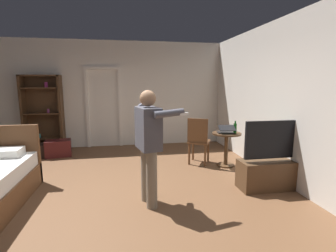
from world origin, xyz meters
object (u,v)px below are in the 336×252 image
(suitcase_small, at_px, (46,150))
(bottle_on_table, at_px, (235,128))
(laptop, at_px, (226,131))
(wooden_chair, at_px, (198,139))
(tv_flatscreen, at_px, (273,169))
(person_blue_shirt, at_px, (149,140))
(side_table, at_px, (226,144))
(suitcase_dark, at_px, (58,148))
(bookshelf, at_px, (43,110))

(suitcase_small, bearing_deg, bottle_on_table, -30.06)
(laptop, bearing_deg, wooden_chair, 152.90)
(tv_flatscreen, relative_size, person_blue_shirt, 0.70)
(suitcase_small, bearing_deg, laptop, -30.39)
(side_table, height_order, suitcase_dark, side_table)
(wooden_chair, bearing_deg, suitcase_dark, 160.09)
(laptop, distance_m, suitcase_small, 4.14)
(bottle_on_table, relative_size, suitcase_small, 0.52)
(person_blue_shirt, xyz_separation_m, suitcase_small, (-2.16, 2.72, -0.78))
(side_table, distance_m, wooden_chair, 0.58)
(bookshelf, relative_size, person_blue_shirt, 1.18)
(person_blue_shirt, bearing_deg, bookshelf, 124.80)
(person_blue_shirt, xyz_separation_m, suitcase_dark, (-1.88, 2.71, -0.74))
(bookshelf, height_order, bottle_on_table, bookshelf)
(tv_flatscreen, height_order, laptop, tv_flatscreen)
(wooden_chair, xyz_separation_m, suitcase_small, (-3.36, 1.13, -0.39))
(wooden_chair, bearing_deg, suitcase_small, 161.44)
(bookshelf, xyz_separation_m, person_blue_shirt, (2.34, -3.36, -0.10))
(side_table, xyz_separation_m, bottle_on_table, (0.14, -0.08, 0.34))
(bottle_on_table, bearing_deg, person_blue_shirt, -145.11)
(laptop, relative_size, person_blue_shirt, 0.23)
(bookshelf, distance_m, bottle_on_table, 4.69)
(laptop, distance_m, suitcase_dark, 3.86)
(side_table, bearing_deg, person_blue_shirt, -141.34)
(bottle_on_table, bearing_deg, bookshelf, 153.87)
(side_table, relative_size, person_blue_shirt, 0.43)
(bookshelf, xyz_separation_m, suitcase_small, (0.17, -0.64, -0.87))
(bookshelf, relative_size, laptop, 5.11)
(wooden_chair, bearing_deg, bookshelf, 153.36)
(tv_flatscreen, bearing_deg, laptop, 106.93)
(bottle_on_table, height_order, suitcase_dark, bottle_on_table)
(suitcase_dark, relative_size, suitcase_small, 1.15)
(side_table, xyz_separation_m, suitcase_dark, (-3.60, 1.32, -0.27))
(bottle_on_table, height_order, suitcase_small, bottle_on_table)
(suitcase_dark, bearing_deg, bookshelf, 115.02)
(tv_flatscreen, bearing_deg, suitcase_dark, 147.33)
(tv_flatscreen, relative_size, suitcase_dark, 1.99)
(bookshelf, xyz_separation_m, suitcase_dark, (0.46, -0.66, -0.84))
(suitcase_dark, bearing_deg, laptop, -30.91)
(side_table, xyz_separation_m, person_blue_shirt, (-1.73, -1.38, 0.46))
(laptop, relative_size, suitcase_small, 0.76)
(side_table, distance_m, suitcase_dark, 3.85)
(bookshelf, height_order, wooden_chair, bookshelf)
(bottle_on_table, bearing_deg, suitcase_dark, 159.45)
(side_table, distance_m, bottle_on_table, 0.38)
(tv_flatscreen, distance_m, person_blue_shirt, 2.14)
(bookshelf, bearing_deg, person_blue_shirt, -55.20)
(side_table, distance_m, person_blue_shirt, 2.26)
(side_table, height_order, bottle_on_table, bottle_on_table)
(suitcase_dark, bearing_deg, tv_flatscreen, -42.63)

